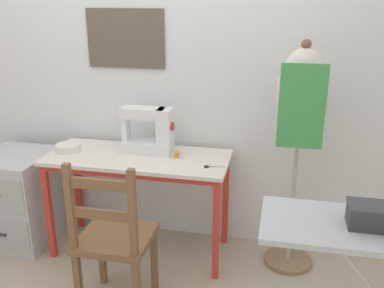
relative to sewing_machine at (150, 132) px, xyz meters
name	(u,v)px	position (x,y,z in m)	size (l,w,h in m)	color
ground_plane	(130,270)	(-0.07, -0.34, -0.87)	(14.00, 14.00, 0.00)	tan
wall_back	(149,65)	(-0.07, 0.24, 0.41)	(10.00, 0.07, 2.55)	silver
sewing_table	(137,169)	(-0.07, -0.09, -0.24)	(1.22, 0.51, 0.72)	silver
sewing_machine	(150,132)	(0.00, 0.00, 0.00)	(0.35, 0.15, 0.34)	white
fabric_bowl	(68,147)	(-0.57, -0.09, -0.12)	(0.17, 0.17, 0.05)	silver
scissors	(211,167)	(0.44, -0.17, -0.15)	(0.13, 0.07, 0.01)	silver
thread_spool_near_machine	(177,154)	(0.19, -0.06, -0.13)	(0.04, 0.04, 0.04)	orange
wooden_chair	(114,240)	(-0.01, -0.68, -0.42)	(0.40, 0.38, 0.94)	brown
filing_cabinet	(20,198)	(-0.97, -0.13, -0.53)	(0.46, 0.53, 0.67)	#B7B7BC
dress_form	(301,111)	(0.96, -0.03, 0.20)	(0.32, 0.32, 1.50)	#846647
storage_box	(374,216)	(1.22, -1.04, 0.07)	(0.20, 0.12, 0.09)	#333338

